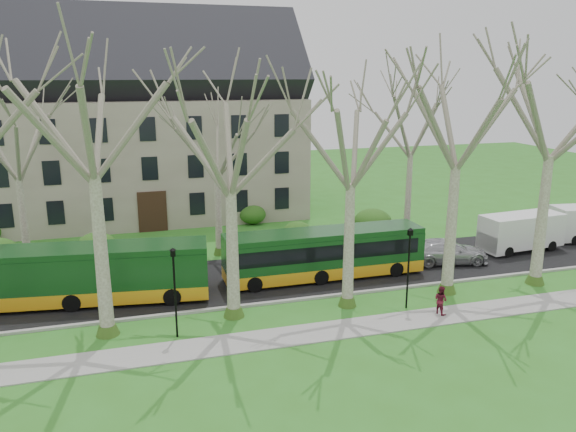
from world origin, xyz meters
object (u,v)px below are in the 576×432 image
at_px(bus_follow, 324,253).
at_px(sedan, 447,251).
at_px(pedestrian_b, 441,300).
at_px(van_a, 521,232).
at_px(bus_lead, 87,274).

xyz_separation_m(bus_follow, sedan, (8.57, 0.24, -0.74)).
height_order(sedan, pedestrian_b, sedan).
xyz_separation_m(van_a, pedestrian_b, (-11.05, -7.90, -0.53)).
bearing_deg(bus_follow, bus_lead, 179.88).
distance_m(bus_lead, sedan, 22.09).
xyz_separation_m(bus_follow, pedestrian_b, (3.91, -6.74, -0.76)).
bearing_deg(bus_lead, sedan, 7.85).
xyz_separation_m(bus_follow, van_a, (14.96, 1.17, -0.23)).
relative_size(bus_follow, pedestrian_b, 8.07).
height_order(bus_lead, sedan, bus_lead).
height_order(bus_lead, bus_follow, bus_lead).
bearing_deg(bus_lead, pedestrian_b, -13.93).
distance_m(bus_follow, sedan, 8.60).
relative_size(bus_lead, bus_follow, 1.06).
height_order(bus_follow, sedan, bus_follow).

